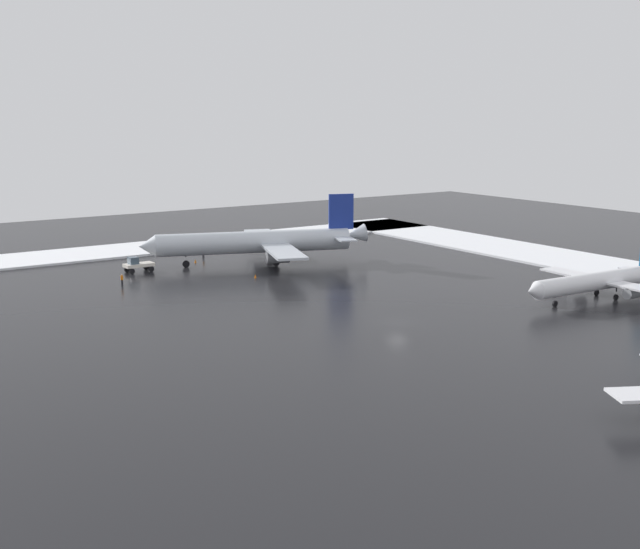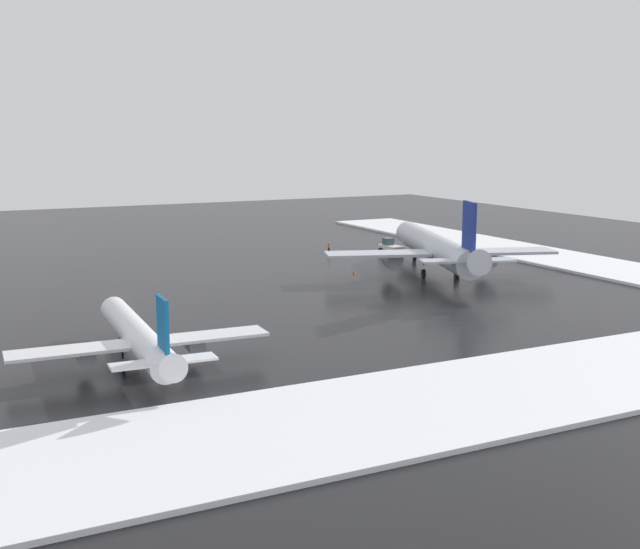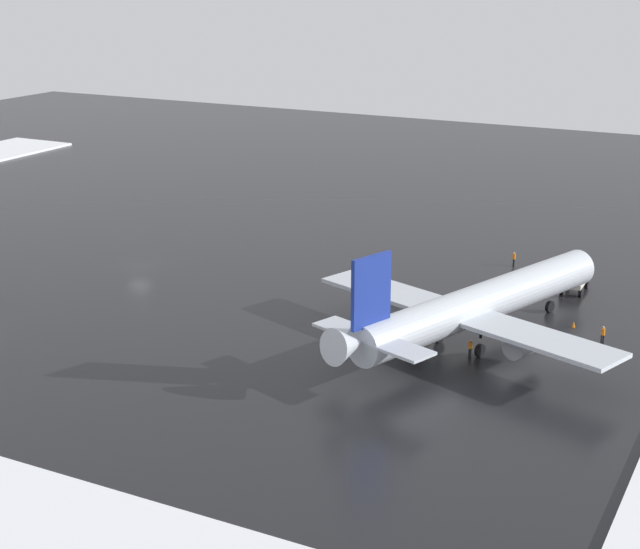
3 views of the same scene
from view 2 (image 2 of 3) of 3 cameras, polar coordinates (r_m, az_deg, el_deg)
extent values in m
plane|color=black|center=(99.94, -13.88, -1.46)|extent=(240.00, 240.00, 0.00)
cube|color=white|center=(54.01, -1.52, -10.86)|extent=(152.00, 16.00, 0.38)
cube|color=white|center=(131.72, 15.78, 1.27)|extent=(14.00, 116.00, 0.38)
cylinder|color=silver|center=(112.77, 8.15, 1.95)|extent=(14.05, 31.46, 3.63)
cone|color=silver|center=(129.38, 6.09, 3.03)|extent=(4.11, 3.56, 3.45)
cone|color=silver|center=(96.10, 10.95, 0.85)|extent=(4.18, 4.62, 3.54)
cube|color=silver|center=(107.68, 4.10, 1.47)|extent=(14.67, 9.04, 0.38)
cylinder|color=gray|center=(108.80, 5.14, 0.97)|extent=(3.22, 4.14, 2.14)
cube|color=silver|center=(112.49, 12.89, 1.61)|extent=(14.67, 9.04, 0.38)
cylinder|color=gray|center=(112.43, 11.75, 1.10)|extent=(3.22, 4.14, 2.14)
cube|color=navy|center=(97.98, 10.56, 3.37)|extent=(1.78, 4.16, 5.99)
cube|color=silver|center=(97.81, 8.66, 0.95)|extent=(5.76, 4.32, 0.26)
cube|color=silver|center=(99.77, 12.20, 1.02)|extent=(5.76, 4.32, 0.26)
cylinder|color=black|center=(123.73, 6.74, 1.95)|extent=(0.26, 0.26, 0.75)
cylinder|color=black|center=(123.95, 6.72, 1.24)|extent=(0.74, 1.23, 1.18)
cylinder|color=black|center=(109.33, 7.39, 0.86)|extent=(0.26, 0.26, 0.75)
cylinder|color=black|center=(109.59, 7.37, 0.06)|extent=(0.74, 1.23, 1.18)
cylinder|color=black|center=(110.63, 9.75, 0.91)|extent=(0.26, 0.26, 0.75)
cylinder|color=black|center=(110.88, 9.72, 0.12)|extent=(0.74, 1.23, 1.18)
cylinder|color=white|center=(70.03, -12.93, -4.18)|extent=(3.50, 21.89, 2.47)
cone|color=white|center=(81.33, -14.56, -2.28)|extent=(2.43, 1.85, 2.35)
cone|color=white|center=(58.66, -10.64, -6.44)|extent=(2.22, 2.69, 2.40)
cube|color=white|center=(67.15, -17.56, -5.21)|extent=(9.59, 3.64, 0.26)
cylinder|color=gray|center=(67.85, -16.34, -5.63)|extent=(1.57, 2.54, 1.45)
cube|color=white|center=(69.37, -7.72, -4.34)|extent=(9.59, 3.64, 0.26)
cylinder|color=gray|center=(69.52, -8.95, -4.96)|extent=(1.57, 2.54, 1.45)
cube|color=#0C5999|center=(59.61, -11.12, -3.52)|extent=(0.40, 2.92, 4.07)
cube|color=white|center=(60.05, -13.09, -6.29)|extent=(3.57, 2.05, 0.17)
cube|color=white|center=(60.96, -9.05, -5.90)|extent=(3.57, 2.05, 0.17)
cylinder|color=black|center=(77.58, -14.01, -3.67)|extent=(0.17, 0.17, 0.51)
cylinder|color=black|center=(77.83, -13.98, -4.42)|extent=(0.29, 0.81, 0.80)
cylinder|color=black|center=(67.95, -13.86, -5.61)|extent=(0.17, 0.17, 0.51)
cylinder|color=black|center=(68.24, -13.82, -6.46)|extent=(0.29, 0.81, 0.80)
cylinder|color=black|center=(68.55, -11.22, -5.37)|extent=(0.17, 0.17, 0.51)
cylinder|color=black|center=(68.84, -11.19, -6.22)|extent=(0.29, 0.81, 0.80)
cube|color=silver|center=(130.66, 5.08, 1.97)|extent=(2.32, 4.66, 0.50)
cube|color=#3F5160|center=(131.31, 4.87, 2.37)|extent=(1.54, 1.44, 1.10)
cylinder|color=black|center=(131.56, 4.33, 1.73)|extent=(0.34, 0.91, 0.90)
cylinder|color=black|center=(132.63, 5.05, 1.78)|extent=(0.34, 0.91, 0.90)
cylinder|color=black|center=(128.89, 5.10, 1.54)|extent=(0.34, 0.91, 0.90)
cylinder|color=black|center=(129.98, 5.83, 1.60)|extent=(0.34, 0.91, 0.90)
cylinder|color=black|center=(110.04, 9.54, -0.04)|extent=(0.16, 0.16, 0.85)
cylinder|color=black|center=(110.02, 9.64, -0.04)|extent=(0.16, 0.16, 0.85)
cylinder|color=orange|center=(109.91, 9.60, 0.34)|extent=(0.36, 0.36, 0.62)
sphere|color=tan|center=(109.83, 9.61, 0.56)|extent=(0.24, 0.24, 0.24)
cylinder|color=black|center=(122.84, 10.89, 0.97)|extent=(0.16, 0.16, 0.85)
cylinder|color=black|center=(122.64, 10.87, 0.95)|extent=(0.16, 0.16, 0.85)
cylinder|color=orange|center=(122.63, 10.89, 1.30)|extent=(0.36, 0.36, 0.62)
sphere|color=tan|center=(122.56, 10.90, 1.50)|extent=(0.24, 0.24, 0.24)
cylinder|color=black|center=(131.74, 0.59, 1.76)|extent=(0.16, 0.16, 0.85)
cylinder|color=black|center=(131.65, 0.67, 1.75)|extent=(0.16, 0.16, 0.85)
cylinder|color=orange|center=(131.59, 0.63, 2.07)|extent=(0.36, 0.36, 0.62)
sphere|color=tan|center=(131.53, 0.63, 2.26)|extent=(0.24, 0.24, 0.24)
cone|color=orange|center=(112.57, 2.41, 0.24)|extent=(0.36, 0.36, 0.55)
cone|color=orange|center=(123.23, 8.74, 0.99)|extent=(0.36, 0.36, 0.55)
camera|label=1|loc=(163.23, -45.55, 8.86)|focal=45.00mm
camera|label=3|loc=(91.18, 59.26, 14.20)|focal=55.00mm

